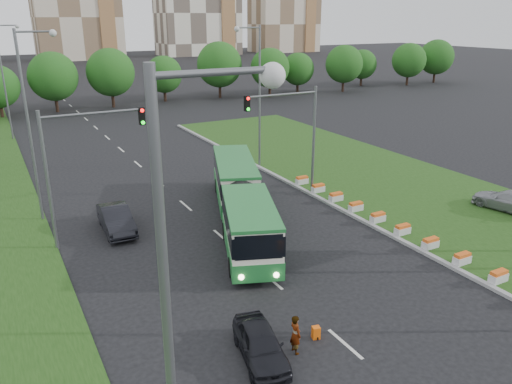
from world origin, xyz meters
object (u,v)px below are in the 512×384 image
articulated_bus (237,200)px  car_median (508,200)px  pedestrian (295,334)px  car_left_near (260,344)px  car_left_far (116,219)px  traffic_mast_left (76,155)px  traffic_mast_median (296,125)px  shopping_trolley (316,333)px

articulated_bus → car_median: bearing=-0.8°
articulated_bus → pedestrian: bearing=-85.4°
car_left_near → car_left_far: (-1.87, 15.04, 0.12)m
traffic_mast_left → car_left_far: size_ratio=1.68×
car_median → pedestrian: (-20.96, -5.80, -0.01)m
car_left_near → pedestrian: 1.44m
car_median → traffic_mast_median: bearing=-52.9°
articulated_bus → car_left_far: 7.58m
articulated_bus → pedestrian: 13.31m
traffic_mast_median → car_left_far: (-13.13, -0.09, -4.57)m
traffic_mast_median → car_left_near: (-11.26, -15.14, -4.69)m
car_left_near → shopping_trolley: bearing=13.0°
pedestrian → articulated_bus: bearing=-14.8°
car_left_near → shopping_trolley: (2.65, 0.03, -0.39)m
car_left_near → articulated_bus: bearing=79.7°
shopping_trolley → pedestrian: bearing=-151.2°
traffic_mast_left → car_left_near: size_ratio=2.06×
traffic_mast_median → traffic_mast_left: (-15.16, -1.00, 0.00)m
pedestrian → shopping_trolley: pedestrian is taller
car_left_near → car_median: 23.02m
traffic_mast_median → car_left_near: 19.44m
articulated_bus → pedestrian: size_ratio=10.03×
pedestrian → shopping_trolley: 1.41m
traffic_mast_left → pedestrian: traffic_mast_left is taller
car_left_far → traffic_mast_median: bearing=2.9°
car_median → traffic_mast_left: bearing=-30.1°
pedestrian → car_median: bearing=-72.7°
car_left_near → pedestrian: (1.40, -0.32, 0.17)m
car_median → pedestrian: bearing=3.6°
traffic_mast_median → car_left_near: traffic_mast_median is taller
car_left_far → car_left_near: bearing=-80.4°
traffic_mast_median → articulated_bus: bearing=-155.9°
traffic_mast_left → car_left_far: traffic_mast_left is taller
articulated_bus → car_left_near: (-5.18, -12.42, -1.02)m
car_left_near → car_left_far: size_ratio=0.82×
traffic_mast_median → car_median: traffic_mast_median is taller
car_median → shopping_trolley: size_ratio=8.69×
car_left_near → pedestrian: size_ratio=2.33×
traffic_mast_median → car_median: 15.38m
traffic_mast_left → pedestrian: (5.30, -14.45, -4.52)m
car_left_far → shopping_trolley: bearing=-70.8°
traffic_mast_median → shopping_trolley: size_ratio=14.67×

